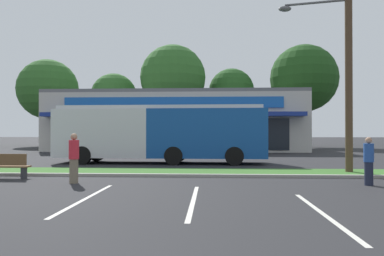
# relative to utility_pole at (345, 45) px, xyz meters

# --- Properties ---
(grass_median) EXTENTS (56.00, 2.20, 0.12)m
(grass_median) POSITION_rel_utility_pole_xyz_m (-6.65, -0.02, -5.40)
(grass_median) COLOR #386B28
(grass_median) RESTS_ON ground_plane
(curb_lip) EXTENTS (56.00, 0.24, 0.12)m
(curb_lip) POSITION_rel_utility_pole_xyz_m (-6.65, -1.24, -5.40)
(curb_lip) COLOR #99968C
(curb_lip) RESTS_ON ground_plane
(parking_stripe_0) EXTENTS (0.12, 4.80, 0.01)m
(parking_stripe_0) POSITION_rel_utility_pole_xyz_m (-8.99, -6.08, -5.45)
(parking_stripe_0) COLOR silver
(parking_stripe_0) RESTS_ON ground_plane
(parking_stripe_1) EXTENTS (0.12, 4.80, 0.01)m
(parking_stripe_1) POSITION_rel_utility_pole_xyz_m (-6.11, -6.25, -5.45)
(parking_stripe_1) COLOR silver
(parking_stripe_1) RESTS_ON ground_plane
(parking_stripe_2) EXTENTS (0.12, 4.80, 0.01)m
(parking_stripe_2) POSITION_rel_utility_pole_xyz_m (-3.20, -7.60, -5.45)
(parking_stripe_2) COLOR silver
(parking_stripe_2) RESTS_ON ground_plane
(storefront_building) EXTENTS (23.83, 13.22, 5.58)m
(storefront_building) POSITION_rel_utility_pole_xyz_m (-9.00, 21.91, -2.66)
(storefront_building) COLOR #BCB7AD
(storefront_building) RESTS_ON ground_plane
(tree_far_left) EXTENTS (7.62, 7.62, 11.03)m
(tree_far_left) POSITION_rel_utility_pole_xyz_m (-26.53, 30.33, 1.76)
(tree_far_left) COLOR #473323
(tree_far_left) RESTS_ON ground_plane
(tree_left) EXTENTS (5.89, 5.89, 9.22)m
(tree_left) POSITION_rel_utility_pole_xyz_m (-18.07, 30.66, 0.81)
(tree_left) COLOR #473323
(tree_left) RESTS_ON ground_plane
(tree_mid_left) EXTENTS (8.03, 8.03, 12.47)m
(tree_mid_left) POSITION_rel_utility_pole_xyz_m (-10.36, 29.34, 2.98)
(tree_mid_left) COLOR #473323
(tree_mid_left) RESTS_ON ground_plane
(tree_mid) EXTENTS (5.67, 5.67, 9.69)m
(tree_mid) POSITION_rel_utility_pole_xyz_m (-3.11, 30.50, 1.38)
(tree_mid) COLOR #473323
(tree_mid) RESTS_ON ground_plane
(tree_mid_right) EXTENTS (7.97, 7.97, 12.14)m
(tree_mid_right) POSITION_rel_utility_pole_xyz_m (5.37, 28.66, 2.69)
(tree_mid_right) COLOR #473323
(tree_mid_right) RESTS_ON ground_plane
(utility_pole) EXTENTS (3.15, 2.37, 10.22)m
(utility_pole) POSITION_rel_utility_pole_xyz_m (0.00, 0.00, 0.00)
(utility_pole) COLOR #4C3826
(utility_pole) RESTS_ON ground_plane
(city_bus) EXTENTS (11.90, 2.91, 3.25)m
(city_bus) POSITION_rel_utility_pole_xyz_m (-8.52, 5.09, -3.69)
(city_bus) COLOR #144793
(city_bus) RESTS_ON ground_plane
(bus_stop_bench) EXTENTS (1.60, 0.45, 0.95)m
(bus_stop_bench) POSITION_rel_utility_pole_xyz_m (-13.46, -2.04, -4.95)
(bus_stop_bench) COLOR brown
(bus_stop_bench) RESTS_ON ground_plane
(car_1) EXTENTS (4.37, 1.96, 1.53)m
(car_1) POSITION_rel_utility_pole_xyz_m (-8.33, 12.00, -4.67)
(car_1) COLOR navy
(car_1) RESTS_ON ground_plane
(pedestrian_near_bench) EXTENTS (0.33, 0.33, 1.61)m
(pedestrian_near_bench) POSITION_rel_utility_pole_xyz_m (-0.38, -3.21, -4.65)
(pedestrian_near_bench) COLOR #1E2338
(pedestrian_near_bench) RESTS_ON ground_plane
(pedestrian_mid) EXTENTS (0.35, 0.35, 1.74)m
(pedestrian_mid) POSITION_rel_utility_pole_xyz_m (-10.42, -3.21, -4.58)
(pedestrian_mid) COLOR #726651
(pedestrian_mid) RESTS_ON ground_plane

